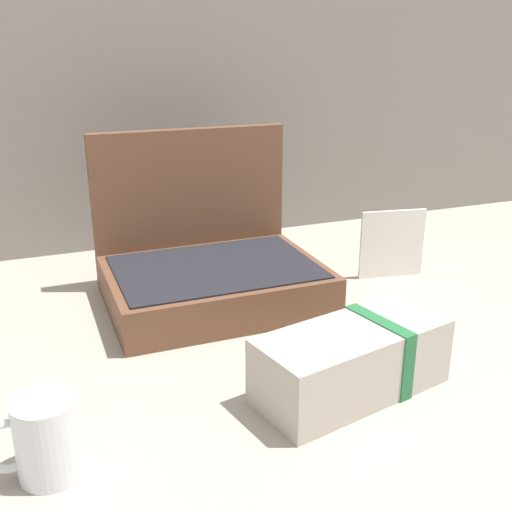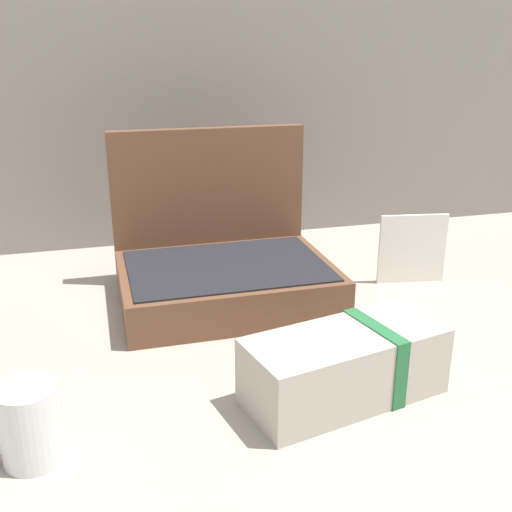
# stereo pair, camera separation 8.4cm
# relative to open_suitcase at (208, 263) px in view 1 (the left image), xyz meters

# --- Properties ---
(ground_plane) EXTENTS (6.00, 6.00, 0.00)m
(ground_plane) POSITION_rel_open_suitcase_xyz_m (0.00, -0.21, -0.06)
(ground_plane) COLOR #9E9384
(open_suitcase) EXTENTS (0.37, 0.29, 0.29)m
(open_suitcase) POSITION_rel_open_suitcase_xyz_m (0.00, 0.00, 0.00)
(open_suitcase) COLOR brown
(open_suitcase) RESTS_ON ground_plane
(cream_toiletry_bag) EXTENTS (0.28, 0.16, 0.10)m
(cream_toiletry_bag) POSITION_rel_open_suitcase_xyz_m (0.08, -0.37, -0.02)
(cream_toiletry_bag) COLOR #B2A899
(cream_toiletry_bag) RESTS_ON ground_plane
(coffee_mug) EXTENTS (0.10, 0.07, 0.09)m
(coffee_mug) POSITION_rel_open_suitcase_xyz_m (-0.30, -0.39, -0.02)
(coffee_mug) COLOR silver
(coffee_mug) RESTS_ON ground_plane
(info_card_left) EXTENTS (0.13, 0.03, 0.13)m
(info_card_left) POSITION_rel_open_suitcase_xyz_m (0.36, -0.03, 0.00)
(info_card_left) COLOR white
(info_card_left) RESTS_ON ground_plane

